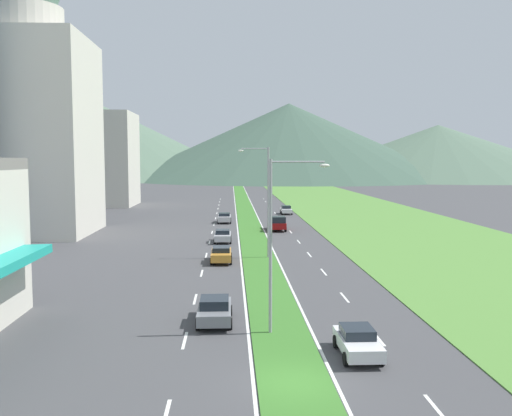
{
  "coord_description": "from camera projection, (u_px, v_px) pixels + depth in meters",
  "views": [
    {
      "loc": [
        -2.67,
        -22.72,
        9.46
      ],
      "look_at": [
        -0.25,
        30.5,
        4.77
      ],
      "focal_mm": 39.21,
      "sensor_mm": 36.0,
      "label": 1
    }
  ],
  "objects": [
    {
      "name": "lane_dash_left_14",
      "position": [
        220.0,
        202.0,
        123.55
      ],
      "size": [
        0.16,
        2.8,
        0.01
      ],
      "primitive_type": "cube",
      "color": "silver",
      "rests_on": "ground_plane"
    },
    {
      "name": "car_0",
      "position": [
        223.0,
        236.0,
        63.57
      ],
      "size": [
        1.98,
        4.51,
        1.46
      ],
      "rotation": [
        0.0,
        0.0,
        1.57
      ],
      "color": "#B2B2B7",
      "rests_on": "ground_plane"
    },
    {
      "name": "ground_plane",
      "position": [
        295.0,
        384.0,
        23.56
      ],
      "size": [
        600.0,
        600.0,
        0.0
      ],
      "primitive_type": "plane",
      "color": "#424244"
    },
    {
      "name": "hill_far_right",
      "position": [
        438.0,
        152.0,
        273.52
      ],
      "size": [
        146.07,
        146.07,
        26.05
      ],
      "primitive_type": "cone",
      "color": "#516B56",
      "rests_on": "ground_plane"
    },
    {
      "name": "lane_dash_right_2",
      "position": [
        438.0,
        410.0,
        21.05
      ],
      "size": [
        0.16,
        2.8,
        0.01
      ],
      "primitive_type": "cube",
      "color": "silver",
      "rests_on": "ground_plane"
    },
    {
      "name": "edge_line_median_right",
      "position": [
        260.0,
        222.0,
        83.35
      ],
      "size": [
        0.16,
        240.0,
        0.01
      ],
      "primitive_type": "cube",
      "color": "silver",
      "rests_on": "ground_plane"
    },
    {
      "name": "car_4",
      "position": [
        358.0,
        341.0,
        26.83
      ],
      "size": [
        1.86,
        4.0,
        1.39
      ],
      "rotation": [
        0.0,
        0.0,
        -1.57
      ],
      "color": "silver",
      "rests_on": "ground_plane"
    },
    {
      "name": "lane_dash_right_6",
      "position": [
        309.0,
        255.0,
        55.37
      ],
      "size": [
        0.16,
        2.8,
        0.01
      ],
      "primitive_type": "cube",
      "color": "silver",
      "rests_on": "ground_plane"
    },
    {
      "name": "lane_dash_right_15",
      "position": [
        263.0,
        199.0,
        132.59
      ],
      "size": [
        0.16,
        2.8,
        0.01
      ],
      "primitive_type": "cube",
      "color": "silver",
      "rests_on": "ground_plane"
    },
    {
      "name": "pickup_truck_0",
      "position": [
        277.0,
        223.0,
        73.89
      ],
      "size": [
        2.18,
        5.4,
        2.0
      ],
      "rotation": [
        0.0,
        0.0,
        -1.57
      ],
      "color": "maroon",
      "rests_on": "ground_plane"
    },
    {
      "name": "lane_dash_right_8",
      "position": [
        291.0,
        232.0,
        72.53
      ],
      "size": [
        0.16,
        2.8,
        0.01
      ],
      "primitive_type": "cube",
      "color": "silver",
      "rests_on": "ground_plane"
    },
    {
      "name": "lane_dash_left_2",
      "position": [
        166.0,
        416.0,
        20.59
      ],
      "size": [
        0.16,
        2.8,
        0.01
      ],
      "primitive_type": "cube",
      "color": "silver",
      "rests_on": "ground_plane"
    },
    {
      "name": "lane_dash_right_14",
      "position": [
        266.0,
        202.0,
        124.01
      ],
      "size": [
        0.16,
        2.8,
        0.01
      ],
      "primitive_type": "cube",
      "color": "silver",
      "rests_on": "ground_plane"
    },
    {
      "name": "lane_dash_right_5",
      "position": [
        324.0,
        272.0,
        46.79
      ],
      "size": [
        0.16,
        2.8,
        0.01
      ],
      "primitive_type": "cube",
      "color": "silver",
      "rests_on": "ground_plane"
    },
    {
      "name": "hill_far_center",
      "position": [
        289.0,
        141.0,
        268.67
      ],
      "size": [
        159.73,
        159.73,
        35.97
      ],
      "primitive_type": "cone",
      "color": "#3D5647",
      "rests_on": "ground_plane"
    },
    {
      "name": "grass_verge_right",
      "position": [
        385.0,
        222.0,
        84.2
      ],
      "size": [
        24.0,
        240.0,
        0.06
      ],
      "primitive_type": "cube",
      "color": "#518438",
      "rests_on": "ground_plane"
    },
    {
      "name": "car_6",
      "position": [
        286.0,
        210.0,
        95.89
      ],
      "size": [
        1.89,
        4.06,
        1.46
      ],
      "rotation": [
        0.0,
        0.0,
        -1.57
      ],
      "color": "silver",
      "rests_on": "ground_plane"
    },
    {
      "name": "lane_dash_right_3",
      "position": [
        378.0,
        338.0,
        29.63
      ],
      "size": [
        0.16,
        2.8,
        0.01
      ],
      "primitive_type": "cube",
      "color": "silver",
      "rests_on": "ground_plane"
    },
    {
      "name": "lane_dash_right_10",
      "position": [
        279.0,
        218.0,
        89.69
      ],
      "size": [
        0.16,
        2.8,
        0.01
      ],
      "primitive_type": "cube",
      "color": "silver",
      "rests_on": "ground_plane"
    },
    {
      "name": "lane_dash_right_11",
      "position": [
        275.0,
        213.0,
        98.27
      ],
      "size": [
        0.16,
        2.8,
        0.01
      ],
      "primitive_type": "cube",
      "color": "silver",
      "rests_on": "ground_plane"
    },
    {
      "name": "lane_dash_right_4",
      "position": [
        345.0,
        297.0,
        38.21
      ],
      "size": [
        0.16,
        2.8,
        0.01
      ],
      "primitive_type": "cube",
      "color": "silver",
      "rests_on": "ground_plane"
    },
    {
      "name": "domed_building",
      "position": [
        28.0,
        116.0,
        69.58
      ],
      "size": [
        15.23,
        15.23,
        35.1
      ],
      "color": "beige",
      "rests_on": "ground_plane"
    },
    {
      "name": "lane_dash_left_3",
      "position": [
        185.0,
        340.0,
        29.17
      ],
      "size": [
        0.16,
        2.8,
        0.01
      ],
      "primitive_type": "cube",
      "color": "silver",
      "rests_on": "ground_plane"
    },
    {
      "name": "midrise_colored",
      "position": [
        99.0,
        159.0,
        113.16
      ],
      "size": [
        14.14,
        14.14,
        18.78
      ],
      "primitive_type": "cube",
      "color": "beige",
      "rests_on": "ground_plane"
    },
    {
      "name": "street_lamp_near",
      "position": [
        277.0,
        234.0,
        29.92
      ],
      "size": [
        3.26,
        0.31,
        9.45
      ],
      "color": "#99999E",
      "rests_on": "ground_plane"
    },
    {
      "name": "car_2",
      "position": [
        224.0,
        218.0,
        82.9
      ],
      "size": [
        2.01,
        4.56,
        1.49
      ],
      "rotation": [
        0.0,
        0.0,
        1.57
      ],
      "color": "#B2B2B7",
      "rests_on": "ground_plane"
    },
    {
      "name": "car_5",
      "position": [
        221.0,
        254.0,
        51.31
      ],
      "size": [
        1.96,
        4.63,
        1.45
      ],
      "rotation": [
        0.0,
        0.0,
        1.57
      ],
      "color": "#C6842D",
      "rests_on": "ground_plane"
    },
    {
      "name": "grass_median",
      "position": [
        249.0,
        222.0,
        83.27
      ],
      "size": [
        3.2,
        240.0,
        0.06
      ],
      "primitive_type": "cube",
      "color": "#387028",
      "rests_on": "ground_plane"
    },
    {
      "name": "lane_dash_left_9",
      "position": [
        214.0,
        225.0,
        80.65
      ],
      "size": [
        0.16,
        2.8,
        0.01
      ],
      "primitive_type": "cube",
      "color": "silver",
      "rests_on": "ground_plane"
    },
    {
      "name": "lane_dash_left_8",
      "position": [
        212.0,
        232.0,
        72.07
      ],
      "size": [
        0.16,
        2.8,
        0.01
      ],
      "primitive_type": "cube",
      "color": "silver",
      "rests_on": "ground_plane"
    },
    {
      "name": "hill_far_left",
      "position": [
        80.0,
        136.0,
        290.23
      ],
      "size": [
        177.8,
        177.8,
        42.74
      ],
      "primitive_type": "cone",
      "color": "#516B56",
      "rests_on": "ground_plane"
    },
    {
      "name": "lane_dash_left_4",
      "position": [
        195.0,
        299.0,
        37.75
      ],
      "size": [
        0.16,
        2.8,
        0.01
      ],
      "primitive_type": "cube",
      "color": "silver",
      "rests_on": "ground_plane"
    },
    {
      "name": "lane_dash_left_11",
      "position": [
        217.0,
        213.0,
        97.81
      ],
      "size": [
        0.16,
        2.8,
        0.01
      ],
      "primitive_type": "cube",
      "color": "silver",
      "rests_on": "ground_plane"
    },
    {
      "name": "lane_dash_right_13",
      "position": [
        268.0,
        205.0,
        115.43
      ],
      "size": [
        0.16,
        2.8,
        0.01
      ],
      "primitive_type": "cube",
      "color": "silver",
      "rests_on": "ground_plane"
    },
    {
      "name": "lane_dash_left_6",
      "position": [
        206.0,
        255.0,
        54.91
      ],
      "size": [
        0.16,
        2.8,
        0.01
      ],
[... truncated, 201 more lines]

